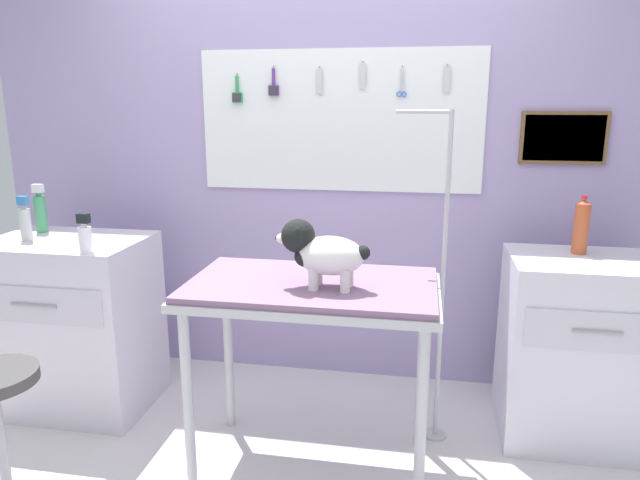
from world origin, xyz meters
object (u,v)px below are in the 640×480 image
(dog, at_px, (321,252))
(counter_left, at_px, (74,323))
(grooming_arm, at_px, (440,295))
(soda_bottle, at_px, (581,227))
(cabinet_right, at_px, (576,349))
(shampoo_bottle, at_px, (85,236))
(grooming_table, at_px, (312,302))

(dog, height_order, counter_left, dog)
(grooming_arm, relative_size, soda_bottle, 5.63)
(dog, relative_size, counter_left, 0.42)
(soda_bottle, bearing_deg, grooming_arm, -160.38)
(cabinet_right, distance_m, shampoo_bottle, 2.41)
(grooming_table, height_order, cabinet_right, cabinet_right)
(grooming_arm, height_order, cabinet_right, grooming_arm)
(soda_bottle, bearing_deg, counter_left, -174.73)
(dog, bearing_deg, soda_bottle, 28.93)
(dog, xyz_separation_m, cabinet_right, (1.16, 0.54, -0.57))
(grooming_table, distance_m, dog, 0.25)
(cabinet_right, distance_m, soda_bottle, 0.59)
(counter_left, xyz_separation_m, soda_bottle, (2.56, 0.24, 0.58))
(grooming_table, xyz_separation_m, counter_left, (-1.37, 0.33, -0.33))
(grooming_arm, bearing_deg, cabinet_right, 11.56)
(counter_left, distance_m, cabinet_right, 2.58)
(grooming_table, bearing_deg, soda_bottle, 25.34)
(shampoo_bottle, bearing_deg, grooming_arm, 7.97)
(shampoo_bottle, relative_size, soda_bottle, 0.67)
(grooming_arm, xyz_separation_m, soda_bottle, (0.65, 0.23, 0.30))
(dog, bearing_deg, grooming_arm, 38.97)
(grooming_arm, bearing_deg, dog, -141.03)
(counter_left, bearing_deg, soda_bottle, 5.27)
(counter_left, xyz_separation_m, shampoo_bottle, (0.26, -0.23, 0.54))
(grooming_table, distance_m, shampoo_bottle, 1.13)
(dog, relative_size, cabinet_right, 0.43)
(dog, xyz_separation_m, shampoo_bottle, (-1.15, 0.17, -0.02))
(grooming_table, distance_m, soda_bottle, 1.35)
(grooming_arm, distance_m, soda_bottle, 0.75)
(counter_left, xyz_separation_m, cabinet_right, (2.58, 0.14, -0.01))
(dog, distance_m, counter_left, 1.58)
(cabinet_right, bearing_deg, soda_bottle, 98.32)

